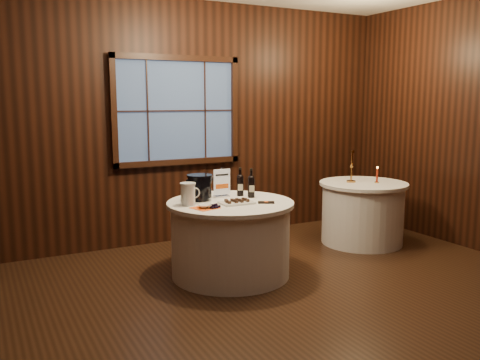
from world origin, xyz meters
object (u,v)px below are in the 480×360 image
brass_candlestick (351,171)px  port_bottle_right (251,185)px  port_bottle_left (240,184)px  glass_pitcher (188,194)px  main_table (231,238)px  sign_stand (222,187)px  red_candle (377,176)px  chocolate_plate (237,202)px  grape_bunch (215,206)px  side_table (362,212)px  ice_bucket (200,187)px  chocolate_box (266,202)px  cracker_bowl (205,206)px

brass_candlestick → port_bottle_right: bearing=-169.7°
port_bottle_left → brass_candlestick: 1.64m
glass_pitcher → brass_candlestick: size_ratio=0.55×
main_table → sign_stand: (0.03, 0.26, 0.49)m
red_candle → port_bottle_left: bearing=179.0°
chocolate_plate → grape_bunch: size_ratio=1.80×
side_table → ice_bucket: (-2.25, -0.10, 0.52)m
main_table → red_candle: bearing=5.3°
sign_stand → brass_candlestick: size_ratio=0.77×
port_bottle_left → chocolate_plate: bearing=-97.8°
red_candle → side_table: bearing=138.8°
chocolate_box → side_table: bearing=46.6°
port_bottle_right → cracker_bowl: size_ratio=2.23×
ice_bucket → chocolate_box: ice_bucket is taller
port_bottle_left → red_candle: size_ratio=1.49×
ice_bucket → chocolate_box: 0.70m
main_table → red_candle: 2.18m
port_bottle_left → glass_pitcher: (-0.67, -0.19, -0.02)m
grape_bunch → red_candle: size_ratio=0.90×
side_table → chocolate_plate: chocolate_plate is taller
sign_stand → port_bottle_left: 0.21m
ice_bucket → cracker_bowl: ice_bucket is taller
chocolate_box → grape_bunch: bearing=-150.9°
ice_bucket → red_candle: size_ratio=1.29×
port_bottle_left → glass_pitcher: port_bottle_left is taller
chocolate_plate → main_table: bearing=92.8°
grape_bunch → brass_candlestick: bearing=15.9°
grape_bunch → glass_pitcher: glass_pitcher is taller
port_bottle_left → ice_bucket: size_ratio=1.16×
cracker_bowl → brass_candlestick: size_ratio=0.35×
side_table → main_table: bearing=-171.5°
port_bottle_right → grape_bunch: bearing=-131.3°
cracker_bowl → side_table: bearing=11.3°
brass_candlestick → main_table: bearing=-168.5°
side_table → red_candle: bearing=-41.2°
glass_pitcher → cracker_bowl: 0.24m
main_table → ice_bucket: size_ratio=4.86×
main_table → grape_bunch: bearing=-140.1°
main_table → grape_bunch: grape_bunch is taller
main_table → port_bottle_left: (0.23, 0.23, 0.51)m
chocolate_box → ice_bucket: bearing=169.8°
glass_pitcher → sign_stand: bearing=25.4°
main_table → chocolate_box: chocolate_box is taller
main_table → chocolate_plate: bearing=-87.2°
port_bottle_left → grape_bunch: (-0.51, -0.46, -0.11)m
sign_stand → cracker_bowl: (-0.38, -0.43, -0.08)m
port_bottle_right → brass_candlestick: size_ratio=0.77×
grape_bunch → glass_pitcher: size_ratio=0.84×
side_table → red_candle: size_ratio=5.30×
chocolate_plate → glass_pitcher: 0.48m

